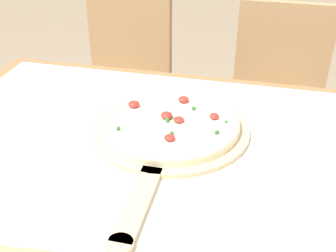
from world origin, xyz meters
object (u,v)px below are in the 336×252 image
chair_left (124,83)px  chair_right (276,99)px  pizza (171,122)px  pizza_peel (169,133)px

chair_left → chair_right: (0.66, 0.00, 0.00)m
pizza → pizza_peel: bearing=-89.8°
chair_right → pizza_peel: bearing=-110.2°
pizza_peel → pizza: (-0.00, 0.02, 0.02)m
pizza → chair_left: 0.86m
chair_left → chair_right: size_ratio=1.00×
chair_left → pizza_peel: bearing=-57.7°
pizza → chair_left: chair_left is taller
chair_right → pizza: bearing=-110.8°
chair_left → chair_right: same height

